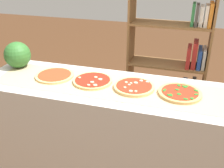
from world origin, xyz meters
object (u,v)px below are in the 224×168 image
(watermelon, at_px, (17,55))
(bookshelf, at_px, (177,71))
(pizza_spinach_3, at_px, (180,93))
(pizza_mushroom_1, at_px, (93,81))
(pizza_mushroom_2, at_px, (134,87))
(pizza_plain_0, at_px, (55,75))

(watermelon, xyz_separation_m, bookshelf, (1.32, 0.73, -0.29))
(pizza_spinach_3, relative_size, bookshelf, 0.19)
(pizza_mushroom_1, distance_m, watermelon, 0.74)
(pizza_spinach_3, distance_m, watermelon, 1.39)
(pizza_mushroom_2, bearing_deg, watermelon, 173.79)
(pizza_spinach_3, xyz_separation_m, bookshelf, (-0.06, 0.84, -0.19))
(pizza_plain_0, xyz_separation_m, pizza_mushroom_2, (0.66, -0.02, 0.00))
(pizza_mushroom_2, height_order, watermelon, watermelon)
(pizza_plain_0, distance_m, pizza_mushroom_1, 0.33)
(pizza_mushroom_2, height_order, pizza_spinach_3, pizza_mushroom_2)
(pizza_mushroom_1, bearing_deg, pizza_spinach_3, -1.05)
(pizza_mushroom_2, distance_m, bookshelf, 0.90)
(pizza_spinach_3, bearing_deg, watermelon, 175.25)
(pizza_plain_0, height_order, pizza_mushroom_2, pizza_mushroom_2)
(pizza_mushroom_2, xyz_separation_m, pizza_spinach_3, (0.33, -0.00, -0.00))
(pizza_mushroom_1, bearing_deg, bookshelf, 54.34)
(pizza_plain_0, bearing_deg, pizza_mushroom_2, -1.68)
(pizza_plain_0, relative_size, watermelon, 1.37)
(pizza_spinach_3, bearing_deg, pizza_plain_0, 178.86)
(pizza_plain_0, bearing_deg, watermelon, 166.42)
(pizza_plain_0, height_order, watermelon, watermelon)
(watermelon, relative_size, bookshelf, 0.14)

